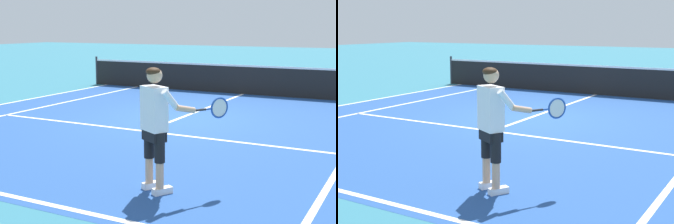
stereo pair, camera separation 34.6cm
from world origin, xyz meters
The scene contains 8 objects.
ground_plane centered at (0.00, 0.00, 0.00)m, with size 80.00×80.00×0.00m, color teal.
court_inner_surface centered at (0.00, -0.61, 0.00)m, with size 10.98×11.08×0.00m, color #234C93.
line_service centered at (0.00, -1.67, 0.00)m, with size 8.23×0.10×0.01m, color white.
line_centre_service centered at (0.00, 1.53, 0.00)m, with size 0.10×6.40×0.01m, color white.
line_singles_left centered at (-4.12, -0.61, 0.00)m, with size 0.10×10.68×0.01m, color white.
line_doubles_left centered at (-5.49, -0.61, 0.00)m, with size 0.10×10.68×0.01m, color white.
tennis_net centered at (0.00, 4.73, 0.50)m, with size 11.96×0.08×1.07m.
tennis_player centered at (2.05, -4.87, 0.99)m, with size 1.04×0.91×1.71m.
Camera 1 is at (5.13, -10.36, 2.26)m, focal length 51.18 mm.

